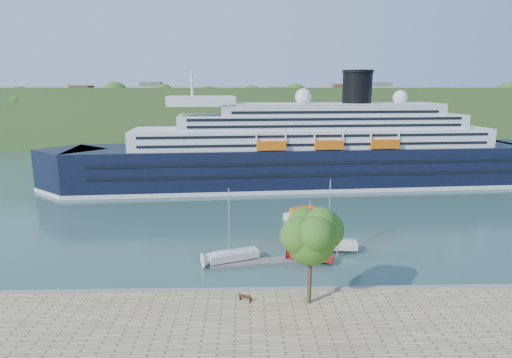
{
  "coord_description": "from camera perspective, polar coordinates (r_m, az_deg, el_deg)",
  "views": [
    {
      "loc": [
        -5.04,
        -45.98,
        24.1
      ],
      "look_at": [
        -3.02,
        30.0,
        7.77
      ],
      "focal_mm": 30.0,
      "sensor_mm": 36.0,
      "label": 1
    }
  ],
  "objects": [
    {
      "name": "sailboat_white_near",
      "position": [
        59.47,
        -3.11,
        -6.49
      ],
      "size": [
        8.21,
        4.99,
        10.28
      ],
      "primitive_type": null,
      "rotation": [
        0.0,
        0.0,
        0.38
      ],
      "color": "silver",
      "rests_on": "ground"
    },
    {
      "name": "park_bench",
      "position": [
        48.97,
        -1.44,
        -15.4
      ],
      "size": [
        1.6,
        1.17,
        0.95
      ],
      "primitive_type": null,
      "rotation": [
        0.0,
        0.0,
        -0.43
      ],
      "color": "#432413",
      "rests_on": "promenade"
    },
    {
      "name": "promenade_tree",
      "position": [
        46.62,
        7.24,
        -9.65
      ],
      "size": [
        7.1,
        7.1,
        11.77
      ],
      "primitive_type": null,
      "color": "#30641A",
      "rests_on": "promenade"
    },
    {
      "name": "ground",
      "position": [
        52.16,
        4.35,
        -15.44
      ],
      "size": [
        400.0,
        400.0,
        0.0
      ],
      "primitive_type": "plane",
      "color": "#284841",
      "rests_on": "ground"
    },
    {
      "name": "sailboat_red",
      "position": [
        60.28,
        7.52,
        -7.18
      ],
      "size": [
        6.87,
        3.68,
        8.55
      ],
      "primitive_type": null,
      "rotation": [
        0.0,
        0.0,
        -0.29
      ],
      "color": "maroon",
      "rests_on": "ground"
    },
    {
      "name": "sailboat_white_far",
      "position": [
        64.22,
        10.23,
        -5.12
      ],
      "size": [
        8.34,
        2.96,
        10.56
      ],
      "primitive_type": null,
      "rotation": [
        0.0,
        0.0,
        -0.09
      ],
      "color": "silver",
      "rests_on": "ground"
    },
    {
      "name": "floating_pontoon",
      "position": [
        61.17,
        2.1,
        -10.89
      ],
      "size": [
        17.6,
        4.9,
        0.39
      ],
      "primitive_type": null,
      "rotation": [
        0.0,
        0.0,
        0.16
      ],
      "color": "slate",
      "rests_on": "ground"
    },
    {
      "name": "far_hillside",
      "position": [
        191.43,
        -0.01,
        8.5
      ],
      "size": [
        400.0,
        50.0,
        24.0
      ],
      "primitive_type": "cube",
      "color": "#395B24",
      "rests_on": "ground"
    },
    {
      "name": "tender_launch",
      "position": [
        80.82,
        6.36,
        -4.54
      ],
      "size": [
        7.83,
        5.4,
        2.06
      ],
      "primitive_type": null,
      "rotation": [
        0.0,
        0.0,
        0.43
      ],
      "color": "#D85C0C",
      "rests_on": "ground"
    },
    {
      "name": "quay_coping",
      "position": [
        51.46,
        4.4,
        -14.4
      ],
      "size": [
        220.0,
        0.5,
        0.3
      ],
      "primitive_type": "cube",
      "color": "slate",
      "rests_on": "promenade"
    },
    {
      "name": "cruise_ship",
      "position": [
        105.77,
        6.23,
        6.65
      ],
      "size": [
        126.97,
        27.7,
        28.28
      ],
      "primitive_type": null,
      "rotation": [
        0.0,
        0.0,
        0.07
      ],
      "color": "black",
      "rests_on": "ground"
    }
  ]
}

